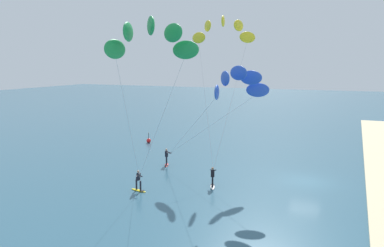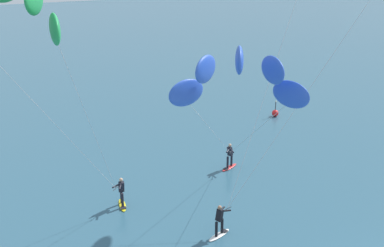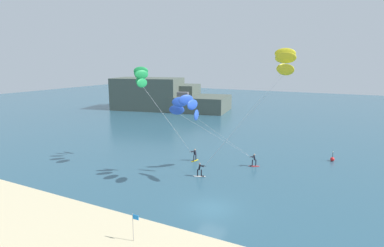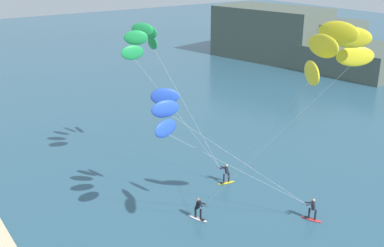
{
  "view_description": "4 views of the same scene",
  "coord_description": "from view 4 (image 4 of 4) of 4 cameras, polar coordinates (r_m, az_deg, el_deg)",
  "views": [
    {
      "loc": [
        -33.07,
        -3.45,
        10.0
      ],
      "look_at": [
        -5.31,
        8.33,
        5.28
      ],
      "focal_mm": 35.99,
      "sensor_mm": 36.0,
      "label": 1
    },
    {
      "loc": [
        -15.64,
        -11.32,
        13.47
      ],
      "look_at": [
        -4.16,
        10.48,
        4.66
      ],
      "focal_mm": 46.51,
      "sensor_mm": 36.0,
      "label": 2
    },
    {
      "loc": [
        10.75,
        -24.79,
        13.33
      ],
      "look_at": [
        -6.22,
        8.08,
        6.01
      ],
      "focal_mm": 29.44,
      "sensor_mm": 36.0,
      "label": 3
    },
    {
      "loc": [
        19.1,
        -10.11,
        17.91
      ],
      "look_at": [
        -6.77,
        7.81,
        6.35
      ],
      "focal_mm": 44.29,
      "sensor_mm": 36.0,
      "label": 4
    }
  ],
  "objects": [
    {
      "name": "kitesurfer_mid_water",
      "position": [
        29.98,
        -2.48,
        1.43
      ],
      "size": [
        8.69,
        11.18,
        9.85
      ],
      "color": "red",
      "rests_on": "ground"
    },
    {
      "name": "kitesurfer_far_out",
      "position": [
        37.31,
        -5.55,
        9.43
      ],
      "size": [
        7.93,
        7.62,
        12.69
      ],
      "color": "yellow",
      "rests_on": "ground"
    },
    {
      "name": "kitesurfer_nearshore",
      "position": [
        24.93,
        16.27,
        7.72
      ],
      "size": [
        11.02,
        6.38,
        14.68
      ],
      "color": "white",
      "rests_on": "ground"
    },
    {
      "name": "distant_headland",
      "position": [
        84.81,
        12.56,
        9.67
      ],
      "size": [
        34.02,
        19.66,
        8.77
      ],
      "color": "#4C564C",
      "rests_on": "ground"
    }
  ]
}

